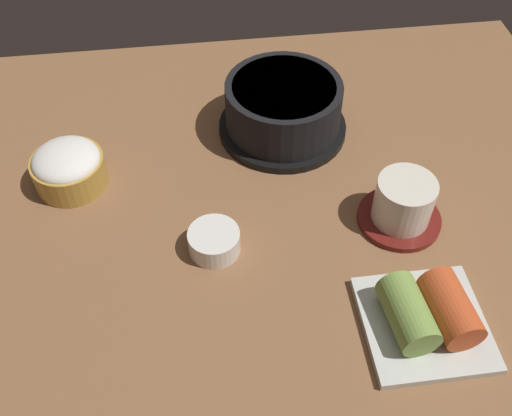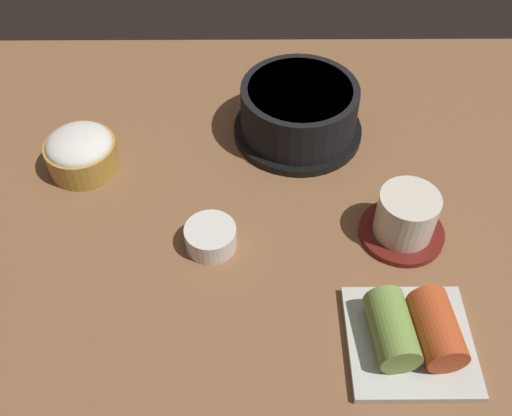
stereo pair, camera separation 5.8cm
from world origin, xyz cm
name	(u,v)px [view 1 (the left image)]	position (x,y,z in cm)	size (l,w,h in cm)	color
dining_table	(238,219)	(0.00, 0.00, 1.00)	(100.00, 76.00, 2.00)	brown
stone_pot	(283,108)	(7.93, 14.70, 5.95)	(17.81, 17.81, 7.74)	black
rice_bowl	(68,167)	(-20.69, 8.14, 4.82)	(9.25, 9.25, 5.63)	#B78C38
tea_cup_with_saucer	(403,204)	(19.44, -3.69, 5.06)	(10.16, 10.16, 6.55)	maroon
banchan_cup_center	(214,241)	(-3.33, -5.14, 3.57)	(6.09, 6.09, 2.91)	white
kimchi_plate	(427,316)	(17.81, -18.36, 4.15)	(12.90, 12.90, 5.25)	silver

